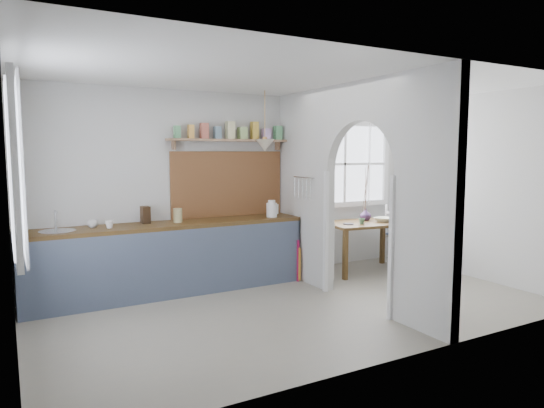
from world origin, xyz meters
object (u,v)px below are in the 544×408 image
dining_table (365,247)px  kettle (272,209)px  vase (366,214)px  chair_right (403,235)px  chair_left (316,251)px

dining_table → kettle: 1.65m
vase → dining_table: bearing=-128.8°
dining_table → chair_right: 0.81m
chair_left → vase: size_ratio=4.50×
dining_table → kettle: size_ratio=5.13×
kettle → vase: bearing=13.2°
chair_left → kettle: 0.87m
dining_table → chair_left: size_ratio=1.47×
chair_left → vase: (1.06, 0.22, 0.43)m
dining_table → chair_left: chair_left is taller
dining_table → vase: bearing=58.7°
dining_table → vase: (0.13, 0.16, 0.46)m
dining_table → chair_right: size_ratio=1.26×
chair_left → chair_right: 1.74m
chair_right → vase: bearing=99.7°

